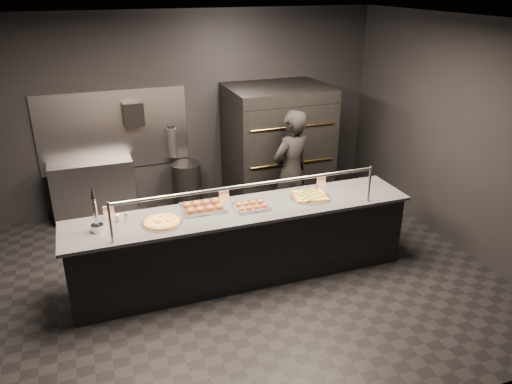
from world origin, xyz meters
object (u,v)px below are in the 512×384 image
Objects in this scene: trash_bin at (187,186)px; square_pizza at (310,196)px; round_pizza at (162,222)px; beer_tap at (96,219)px; towel_dispenser at (133,114)px; slider_tray_b at (251,206)px; worker at (291,172)px; service_counter at (243,243)px; slider_tray_a at (203,207)px; prep_shelf at (94,191)px; pizza_oven at (277,146)px; fire_extinguisher at (172,142)px.

square_pizza is at bearing -63.45° from trash_bin.
beer_tap is at bearing 176.10° from round_pizza.
square_pizza is at bearing -52.89° from towel_dispenser.
slider_tray_b is 1.38m from worker.
service_counter reaches higher than slider_tray_a.
service_counter reaches higher than prep_shelf.
pizza_oven is 1.55m from trash_bin.
fire_extinguisher is 2.72m from beer_tap.
fire_extinguisher is at bearing 87.90° from slider_tray_a.
slider_tray_a is (0.52, 0.20, 0.02)m from round_pizza.
fire_extinguisher is (-1.55, 0.50, 0.09)m from pizza_oven.
pizza_oven is 1.59× the size of prep_shelf.
trash_bin is at bearing -4.79° from prep_shelf.
trash_bin is at bearing -65.51° from worker.
prep_shelf is (-2.80, 0.42, -0.52)m from pizza_oven.
slider_tray_b is (1.05, 0.04, 0.01)m from round_pizza.
pizza_oven is at bearing -13.14° from towel_dispenser.
slider_tray_b is 0.78m from square_pizza.
fire_extinguisher is 0.73m from trash_bin.
fire_extinguisher is 1.22× the size of slider_tray_b.
slider_tray_a is (0.47, -2.24, -0.60)m from towel_dispenser.
prep_shelf is 2.50m from round_pizza.
towel_dispenser reaches higher than beer_tap.
worker reaches higher than beer_tap.
towel_dispenser is at bearing 127.11° from square_pizza.
beer_tap reaches higher than slider_tray_b.
towel_dispenser is at bearing 112.71° from slider_tray_b.
fire_extinguisher is at bearing 98.30° from service_counter.
worker reaches higher than round_pizza.
service_counter is at bearing -81.70° from fire_extinguisher.
worker is at bearing 80.39° from square_pizza.
worker reaches higher than square_pizza.
slider_tray_a is at bearing 21.03° from round_pizza.
pizza_oven reaches higher than beer_tap.
trash_bin is (-0.20, 2.20, -0.09)m from service_counter.
slider_tray_a is 2.14m from trash_bin.
prep_shelf is 2.60× the size of round_pizza.
towel_dispenser reaches higher than slider_tray_a.
square_pizza is 2.49m from trash_bin.
pizza_oven reaches higher than towel_dispenser.
trash_bin is 1.81m from worker.
service_counter is at bearing 22.04° from worker.
pizza_oven is 2.23m from towel_dispenser.
worker reaches higher than fire_extinguisher.
pizza_oven is 3.50× the size of slider_tray_a.
prep_shelf is 2.42× the size of square_pizza.
towel_dispenser is at bearing -57.04° from worker.
slider_tray_b is 0.23× the size of worker.
round_pizza is at bearing -177.08° from service_counter.
fire_extinguisher reaches higher than slider_tray_a.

